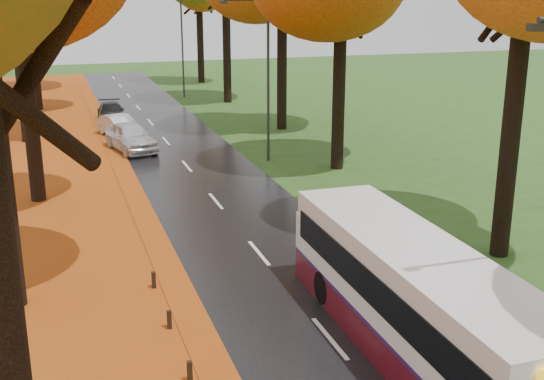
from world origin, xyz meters
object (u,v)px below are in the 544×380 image
car_dark (111,112)px  streetlamp_mid (263,67)px  car_white (131,137)px  car_silver (120,126)px  streetlamp_far (179,37)px  bus (415,298)px

car_dark → streetlamp_mid: bearing=-62.1°
streetlamp_mid → car_dark: streetlamp_mid is taller
car_white → car_silver: size_ratio=1.17×
streetlamp_mid → car_silver: streetlamp_mid is taller
streetlamp_mid → car_dark: bearing=115.6°
streetlamp_far → car_white: size_ratio=1.80×
streetlamp_mid → car_white: bearing=145.3°
streetlamp_far → car_silver: 15.77m
streetlamp_mid → streetlamp_far: bearing=90.0°
streetlamp_mid → bus: size_ratio=0.78×
bus → car_silver: 27.63m
streetlamp_far → car_white: (-6.10, -17.79, -3.91)m
bus → car_dark: bearing=97.8°
streetlamp_far → bus: bearing=-93.2°
streetlamp_mid → car_silver: 11.04m
car_silver → streetlamp_mid: bearing=-71.4°
car_white → bus: bearing=-93.3°
bus → car_white: bearing=99.9°
bus → car_dark: (-3.97, 32.37, -0.81)m
streetlamp_mid → car_dark: (-6.30, 13.16, -4.07)m
streetlamp_far → bus: size_ratio=0.78×
car_silver → car_dark: 5.04m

